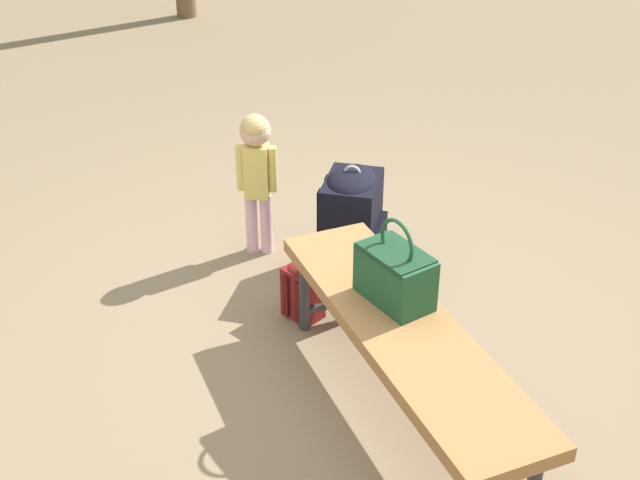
{
  "coord_description": "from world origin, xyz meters",
  "views": [
    {
      "loc": [
        -2.6,
        1.74,
        2.38
      ],
      "look_at": [
        0.16,
        -0.04,
        0.45
      ],
      "focal_mm": 47.3,
      "sensor_mm": 36.0,
      "label": 1
    }
  ],
  "objects_px": {
    "backpack_large": "(352,219)",
    "backpack_small": "(302,290)",
    "park_bench": "(404,337)",
    "child_standing": "(256,163)",
    "handbag": "(395,273)"
  },
  "relations": [
    {
      "from": "park_bench",
      "to": "backpack_small",
      "type": "bearing_deg",
      "value": -2.23
    },
    {
      "from": "park_bench",
      "to": "child_standing",
      "type": "bearing_deg",
      "value": -6.1
    },
    {
      "from": "backpack_large",
      "to": "park_bench",
      "type": "bearing_deg",
      "value": 155.6
    },
    {
      "from": "handbag",
      "to": "child_standing",
      "type": "height_order",
      "value": "handbag"
    },
    {
      "from": "park_bench",
      "to": "child_standing",
      "type": "xyz_separation_m",
      "value": [
        1.45,
        -0.15,
        0.13
      ]
    },
    {
      "from": "child_standing",
      "to": "backpack_small",
      "type": "xyz_separation_m",
      "value": [
        -0.64,
        0.12,
        -0.38
      ]
    },
    {
      "from": "backpack_large",
      "to": "child_standing",
      "type": "bearing_deg",
      "value": 36.24
    },
    {
      "from": "park_bench",
      "to": "child_standing",
      "type": "height_order",
      "value": "child_standing"
    },
    {
      "from": "handbag",
      "to": "backpack_small",
      "type": "xyz_separation_m",
      "value": [
        0.64,
        0.04,
        -0.43
      ]
    },
    {
      "from": "handbag",
      "to": "backpack_large",
      "type": "distance_m",
      "value": 0.99
    },
    {
      "from": "park_bench",
      "to": "child_standing",
      "type": "distance_m",
      "value": 1.46
    },
    {
      "from": "handbag",
      "to": "child_standing",
      "type": "bearing_deg",
      "value": -3.79
    },
    {
      "from": "park_bench",
      "to": "backpack_large",
      "type": "xyz_separation_m",
      "value": [
        1.03,
        -0.47,
        -0.09
      ]
    },
    {
      "from": "backpack_small",
      "to": "child_standing",
      "type": "bearing_deg",
      "value": -10.89
    },
    {
      "from": "backpack_large",
      "to": "backpack_small",
      "type": "height_order",
      "value": "backpack_large"
    }
  ]
}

